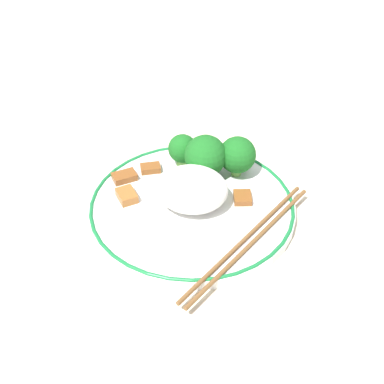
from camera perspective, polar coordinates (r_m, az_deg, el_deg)
ground_plane at (r=0.70m, az=0.00°, el=-2.12°), size 3.00×3.00×0.00m
plate at (r=0.69m, az=0.00°, el=-1.59°), size 0.27×0.27×0.02m
rice_mound at (r=0.67m, az=-0.03°, el=0.28°), size 0.08×0.09×0.05m
broccoli_back_left at (r=0.72m, az=4.87°, el=3.94°), size 0.05×0.05×0.06m
broccoli_back_center at (r=0.71m, az=1.45°, el=3.84°), size 0.06×0.06×0.06m
broccoli_back_right at (r=0.74m, az=-1.01°, el=4.58°), size 0.04×0.04×0.05m
meat_near_front at (r=0.70m, az=-6.97°, el=-0.39°), size 0.04×0.04×0.01m
meat_near_left at (r=0.69m, az=5.41°, el=-0.60°), size 0.03×0.03×0.01m
meat_near_right at (r=0.73m, az=-7.22°, el=1.64°), size 0.04×0.04×0.01m
meat_near_back at (r=0.74m, az=-4.45°, el=2.55°), size 0.03×0.03×0.01m
chopsticks at (r=0.64m, az=6.01°, el=-5.25°), size 0.23×0.13×0.01m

